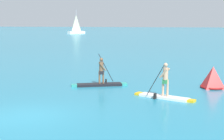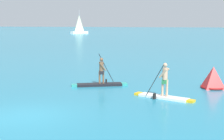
{
  "view_description": "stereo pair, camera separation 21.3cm",
  "coord_description": "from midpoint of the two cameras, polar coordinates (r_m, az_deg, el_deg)",
  "views": [
    {
      "loc": [
        6.62,
        -12.4,
        3.9
      ],
      "look_at": [
        2.08,
        6.86,
        1.06
      ],
      "focal_mm": 54.48,
      "sensor_mm": 36.0,
      "label": 1
    },
    {
      "loc": [
        6.83,
        -12.35,
        3.9
      ],
      "look_at": [
        2.08,
        6.86,
        1.06
      ],
      "focal_mm": 54.48,
      "sensor_mm": 36.0,
      "label": 2
    }
  ],
  "objects": [
    {
      "name": "race_marker_buoy",
      "position": [
        20.78,
        16.9,
        -1.4
      ],
      "size": [
        1.58,
        1.58,
        1.28
      ],
      "color": "red",
      "rests_on": "ground"
    },
    {
      "name": "paddleboarder_mid_center",
      "position": [
        20.74,
        -1.69,
        -1.85
      ],
      "size": [
        3.32,
        1.74,
        1.94
      ],
      "rotation": [
        0.0,
        0.0,
        0.4
      ],
      "color": "black",
      "rests_on": "ground"
    },
    {
      "name": "sailboat_left_horizon",
      "position": [
        107.67,
        -5.44,
        6.53
      ],
      "size": [
        4.38,
        5.86,
        7.45
      ],
      "rotation": [
        0.0,
        0.0,
        4.15
      ],
      "color": "white",
      "rests_on": "ground"
    },
    {
      "name": "ground",
      "position": [
        14.62,
        -14.21,
        -7.55
      ],
      "size": [
        440.0,
        440.0,
        0.0
      ],
      "primitive_type": "plane",
      "color": "teal"
    },
    {
      "name": "paddleboarder_far_right",
      "position": [
        17.54,
        9.0,
        -3.56
      ],
      "size": [
        3.2,
        1.6,
        1.85
      ],
      "rotation": [
        0.0,
        0.0,
        2.77
      ],
      "color": "white",
      "rests_on": "ground"
    }
  ]
}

